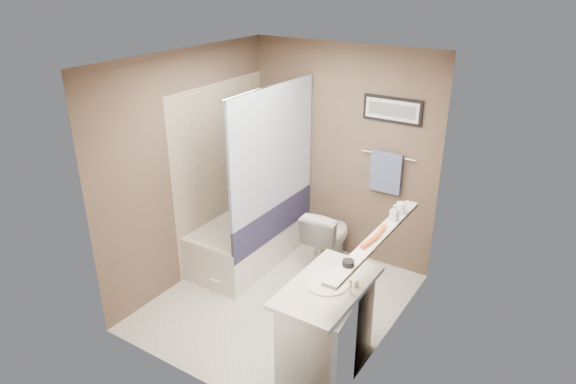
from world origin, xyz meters
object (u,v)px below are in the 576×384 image
Objects in this scene: bathtub at (250,239)px; hair_brush_front at (370,241)px; candle_bowl_near at (348,263)px; hair_brush_back at (380,232)px; vanity at (327,331)px; soap_bottle at (394,212)px; glass_jar at (401,208)px; toilet at (328,237)px.

bathtub is 6.82× the size of hair_brush_front.
hair_brush_back reaches higher than candle_bowl_near.
vanity is 1.14m from soap_bottle.
soap_bottle reaches higher than candle_bowl_near.
toilet is at bearing 152.03° from glass_jar.
candle_bowl_near is at bearing -90.00° from hair_brush_front.
glass_jar is at bearing 90.00° from hair_brush_back.
vanity is at bearing -101.03° from glass_jar.
candle_bowl_near reaches higher than bathtub.
soap_bottle reaches higher than bathtub.
soap_bottle is at bearing 140.94° from toilet.
candle_bowl_near is 0.90× the size of glass_jar.
bathtub is at bearing 155.73° from hair_brush_front.
hair_brush_back is (1.79, -0.61, 0.89)m from bathtub.
glass_jar reaches higher than vanity.
hair_brush_back reaches higher than bathtub.
soap_bottle is (0.00, 0.87, 0.05)m from candle_bowl_near.
glass_jar reaches higher than toilet.
hair_brush_back is 2.20× the size of glass_jar.
hair_brush_front is at bearing -90.00° from glass_jar.
toilet is 1.37m from glass_jar.
toilet is (0.81, 0.36, 0.10)m from bathtub.
candle_bowl_near is (0.98, -1.53, 0.78)m from toilet.
soap_bottle is (0.00, -0.15, 0.02)m from glass_jar.
soap_bottle is (0.19, 0.80, 0.79)m from vanity.
hair_brush_back is at bearing -19.89° from bathtub.
soap_bottle is at bearing 90.00° from candle_bowl_near.
glass_jar is at bearing 90.00° from hair_brush_front.
hair_brush_front is at bearing 125.41° from toilet.
toilet is at bearing 135.21° from hair_brush_back.
hair_brush_front is 0.50m from soap_bottle.
bathtub is 10.66× the size of soap_bottle.
hair_brush_back is at bearing 90.00° from candle_bowl_near.
hair_brush_back is (0.00, 0.56, 0.00)m from candle_bowl_near.
vanity is (0.79, -1.47, 0.05)m from toilet.
bathtub is 2.09m from hair_brush_back.
soap_bottle is (1.79, -0.31, 0.94)m from bathtub.
soap_bottle reaches higher than hair_brush_front.
toilet is 1.71m from hair_brush_front.
hair_brush_back is 0.45m from glass_jar.
candle_bowl_near is at bearing 117.84° from toilet.
soap_bottle is at bearing 70.13° from vanity.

